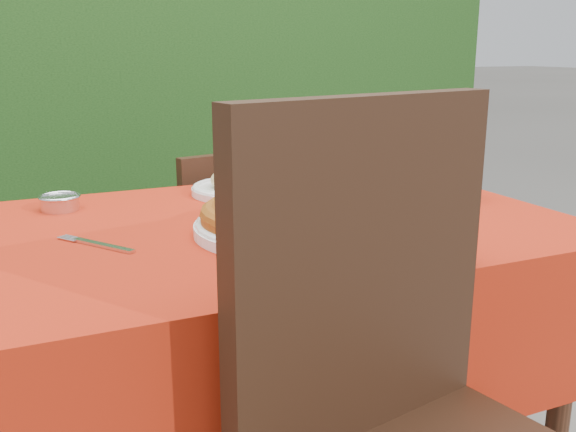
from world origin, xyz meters
name	(u,v)px	position (x,y,z in m)	size (l,w,h in m)	color
hedge	(129,95)	(0.00, 1.55, 0.92)	(3.20, 0.55, 1.78)	black
dining_table	(271,286)	(0.00, 0.00, 0.60)	(1.26, 0.86, 0.75)	#432415
chair_near	(415,418)	(-0.02, -0.57, 0.60)	(0.56, 0.56, 1.05)	black
chair_far	(222,255)	(0.10, 0.64, 0.46)	(0.43, 0.43, 0.81)	black
pizza_plate	(288,217)	(0.00, -0.10, 0.78)	(0.38, 0.38, 0.07)	white
pasta_plate	(241,184)	(0.03, 0.28, 0.77)	(0.25, 0.25, 0.07)	white
water_glass	(456,181)	(0.50, 0.00, 0.79)	(0.08, 0.08, 0.10)	white
wine_glass	(370,146)	(0.38, 0.21, 0.86)	(0.06, 0.06, 0.16)	silver
fork	(103,245)	(-0.36, -0.05, 0.75)	(0.03, 0.20, 0.01)	silver
steel_ramekin	(60,203)	(-0.40, 0.28, 0.76)	(0.09, 0.09, 0.03)	silver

